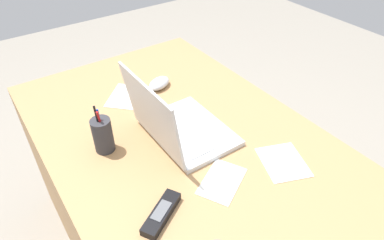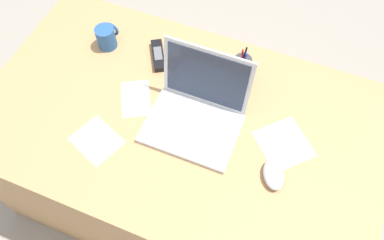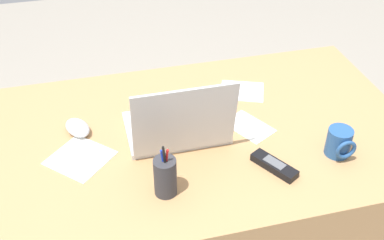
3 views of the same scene
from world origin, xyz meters
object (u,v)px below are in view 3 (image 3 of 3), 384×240
Objects in this scene: pen_holder at (165,176)px; cordless_phone at (274,166)px; coffee_mug_white at (339,143)px; laptop at (178,125)px; computer_mouse at (78,128)px.

cordless_phone is at bearing -177.24° from pen_holder.
coffee_mug_white is at bearing -176.82° from pen_holder.
laptop is 0.24m from pen_holder.
computer_mouse is (0.31, -0.11, -0.03)m from laptop.
computer_mouse is 0.84m from coffee_mug_white.
cordless_phone is (-0.56, 0.32, -0.01)m from computer_mouse.
computer_mouse reaches higher than cordless_phone.
laptop is 2.99× the size of computer_mouse.
computer_mouse is at bearing -21.66° from coffee_mug_white.
computer_mouse is at bearing -29.93° from cordless_phone.
pen_holder is at bearing 2.76° from cordless_phone.
coffee_mug_white is 0.52× the size of pen_holder.
computer_mouse is 0.71× the size of cordless_phone.
pen_holder is (0.09, 0.23, 0.01)m from laptop.
computer_mouse is 0.41m from pen_holder.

